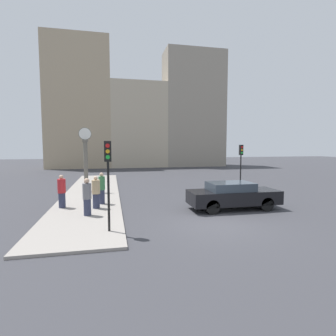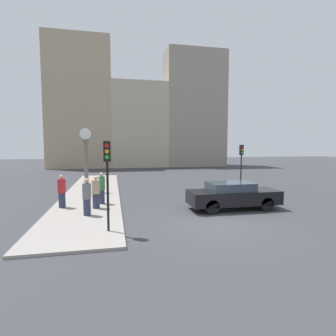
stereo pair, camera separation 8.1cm
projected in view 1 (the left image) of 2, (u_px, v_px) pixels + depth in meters
The scene contains 11 objects.
ground_plane at pixel (218, 224), 11.14m from camera, with size 120.00×120.00×0.00m, color #38383D.
sidewalk_corner at pixel (92, 193), 18.15m from camera, with size 3.57×20.90×0.11m, color gray.
building_row at pixel (138, 111), 40.83m from camera, with size 27.22×5.00×19.05m.
sedan_car at pixel (233, 195), 13.69m from camera, with size 4.72×1.73×1.42m.
traffic_light_near at pixel (108, 167), 9.69m from camera, with size 0.26×0.24×3.39m.
traffic_light_far at pixel (241, 158), 19.44m from camera, with size 0.26×0.24×3.39m.
street_clock at pixel (86, 159), 18.28m from camera, with size 0.87×0.36×4.48m.
pedestrian_green_hoodie at pixel (102, 188), 14.46m from camera, with size 0.35×0.35×1.74m.
pedestrian_red_top at pixel (62, 192), 13.57m from camera, with size 0.40×0.40×1.71m.
pedestrian_tan_coat at pixel (96, 192), 13.44m from camera, with size 0.42×0.42×1.67m.
pedestrian_grey_jacket at pixel (87, 197), 12.05m from camera, with size 0.39×0.39×1.73m.
Camera 1 is at (-4.40, -10.19, 3.33)m, focal length 28.00 mm.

